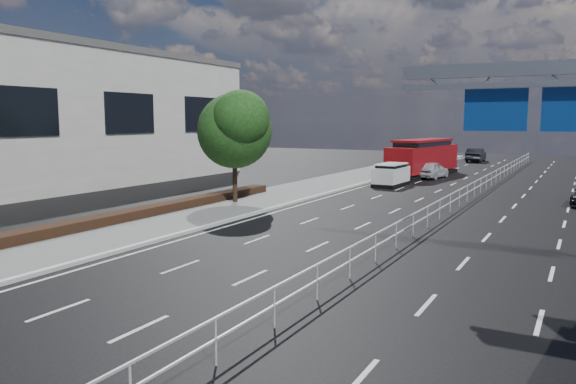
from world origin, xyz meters
The scene contains 9 objects.
ground centered at (0.00, 0.00, 0.00)m, with size 160.00×160.00×0.00m, color black.
median_fence centered at (0.00, 22.50, 0.53)m, with size 0.05×85.00×1.02m.
hedge_near centered at (-13.30, 5.00, 0.36)m, with size 1.00×36.00×0.44m, color black.
near_building centered at (-30.00, 18.00, 5.00)m, with size 12.00×38.00×10.00m, color beige.
near_tree_back centered at (-11.94, 17.97, 4.61)m, with size 4.84×4.51×6.69m.
white_minivan centered at (-6.71, 31.43, 0.85)m, with size 1.86×4.05×1.73m.
red_bus centered at (-6.70, 40.52, 1.72)m, with size 4.01×11.27×3.29m.
near_car_silver centered at (-5.41, 38.77, 0.73)m, with size 1.72×4.28×1.46m, color silver.
near_car_dark centered at (-5.60, 60.90, 0.81)m, with size 1.72×4.94×1.63m, color black.
Camera 1 is at (6.42, -9.68, 4.95)m, focal length 35.00 mm.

